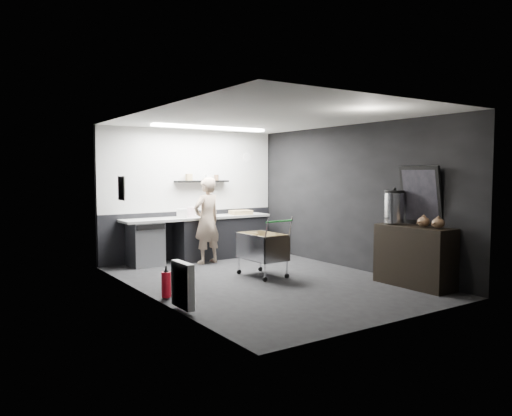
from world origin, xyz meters
TOP-DOWN VIEW (x-y plane):
  - floor at (0.00, 0.00)m, footprint 5.50×5.50m
  - ceiling at (0.00, 0.00)m, footprint 5.50×5.50m
  - wall_back at (0.00, 2.75)m, footprint 5.50×0.00m
  - wall_front at (0.00, -2.75)m, footprint 5.50×0.00m
  - wall_left at (-2.00, 0.00)m, footprint 0.00×5.50m
  - wall_right at (2.00, 0.00)m, footprint 0.00×5.50m
  - kitchen_wall_panel at (0.00, 2.73)m, footprint 3.95×0.02m
  - dado_panel at (0.00, 2.73)m, footprint 3.95×0.02m
  - floating_shelf at (0.20, 2.62)m, footprint 1.20×0.22m
  - wall_clock at (1.40, 2.72)m, footprint 0.20×0.03m
  - poster at (-1.98, 1.30)m, footprint 0.02×0.30m
  - poster_red_band at (-1.98, 1.30)m, footprint 0.02×0.22m
  - radiator at (-1.94, -0.90)m, footprint 0.10×0.50m
  - ceiling_strip at (0.00, 1.85)m, footprint 2.40×0.20m
  - prep_counter at (0.14, 2.42)m, footprint 3.20×0.61m
  - person at (-0.04, 1.97)m, footprint 0.70×0.54m
  - shopping_cart at (0.17, 0.34)m, footprint 0.58×0.94m
  - sideboard at (1.75, -1.61)m, footprint 0.55×1.28m
  - fire_extinguisher at (-1.85, -0.17)m, footprint 0.14×0.14m
  - cardboard_box at (1.01, 2.37)m, footprint 0.49×0.40m
  - pink_tub at (-0.15, 2.42)m, footprint 0.20×0.20m
  - white_container at (-0.39, 2.37)m, footprint 0.24×0.22m

SIDE VIEW (x-z plane):
  - floor at x=0.00m, z-range 0.00..0.00m
  - fire_extinguisher at x=-1.85m, z-range -0.01..0.45m
  - radiator at x=-1.94m, z-range 0.05..0.65m
  - prep_counter at x=0.14m, z-range 0.01..0.91m
  - shopping_cart at x=0.17m, z-range -0.02..0.99m
  - dado_panel at x=0.00m, z-range 0.00..1.00m
  - sideboard at x=1.75m, z-range -0.35..1.57m
  - person at x=-0.04m, z-range 0.00..1.71m
  - cardboard_box at x=1.01m, z-range 0.90..0.99m
  - white_container at x=-0.39m, z-range 0.90..1.08m
  - pink_tub at x=-0.15m, z-range 0.90..1.10m
  - wall_back at x=0.00m, z-range -1.40..4.10m
  - wall_front at x=0.00m, z-range -1.40..4.10m
  - wall_left at x=-2.00m, z-range -1.40..4.10m
  - wall_right at x=2.00m, z-range -1.40..4.10m
  - poster at x=-1.98m, z-range 1.35..1.75m
  - floating_shelf at x=0.20m, z-range 1.60..1.64m
  - poster_red_band at x=-1.98m, z-range 1.57..1.67m
  - kitchen_wall_panel at x=0.00m, z-range 1.00..2.70m
  - wall_clock at x=1.40m, z-range 2.05..2.25m
  - ceiling_strip at x=0.00m, z-range 2.65..2.69m
  - ceiling at x=0.00m, z-range 2.70..2.70m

